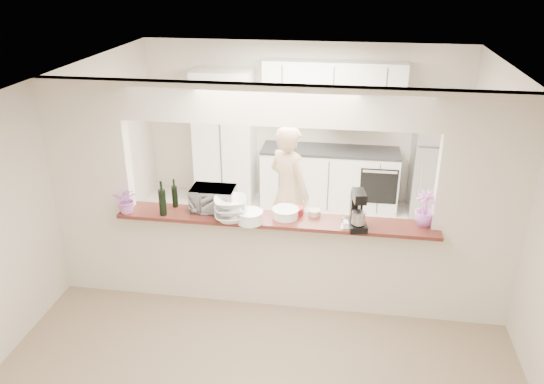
% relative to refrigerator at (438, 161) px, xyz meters
% --- Properties ---
extents(floor, '(6.00, 6.00, 0.00)m').
position_rel_refrigerator_xyz_m(floor, '(-2.05, -2.65, -0.85)').
color(floor, gray).
rests_on(floor, ground).
extents(tile_overlay, '(5.00, 2.90, 0.01)m').
position_rel_refrigerator_xyz_m(tile_overlay, '(-2.05, -1.10, -0.84)').
color(tile_overlay, silver).
rests_on(tile_overlay, floor).
extents(partition, '(5.00, 0.15, 2.50)m').
position_rel_refrigerator_xyz_m(partition, '(-2.05, -2.65, 0.63)').
color(partition, white).
rests_on(partition, floor).
extents(bar_counter, '(3.40, 0.38, 1.09)m').
position_rel_refrigerator_xyz_m(bar_counter, '(-2.05, -2.65, -0.27)').
color(bar_counter, white).
rests_on(bar_counter, floor).
extents(kitchen_cabinets, '(3.15, 0.62, 2.25)m').
position_rel_refrigerator_xyz_m(kitchen_cabinets, '(-2.24, 0.07, 0.12)').
color(kitchen_cabinets, white).
rests_on(kitchen_cabinets, floor).
extents(refrigerator, '(0.75, 0.70, 1.70)m').
position_rel_refrigerator_xyz_m(refrigerator, '(0.00, 0.00, 0.00)').
color(refrigerator, '#A9A9AE').
rests_on(refrigerator, floor).
extents(flower_left, '(0.29, 0.26, 0.30)m').
position_rel_refrigerator_xyz_m(flower_left, '(-3.65, -2.80, 0.39)').
color(flower_left, '#EC7DCC').
rests_on(flower_left, bar_counter).
extents(wine_bottle_a, '(0.08, 0.08, 0.39)m').
position_rel_refrigerator_xyz_m(wine_bottle_a, '(-3.25, -2.80, 0.39)').
color(wine_bottle_a, black).
rests_on(wine_bottle_a, bar_counter).
extents(wine_bottle_b, '(0.07, 0.07, 0.33)m').
position_rel_refrigerator_xyz_m(wine_bottle_b, '(-3.19, -2.58, 0.37)').
color(wine_bottle_b, black).
rests_on(wine_bottle_b, bar_counter).
extents(toaster_oven, '(0.47, 0.32, 0.26)m').
position_rel_refrigerator_xyz_m(toaster_oven, '(-2.75, -2.60, 0.37)').
color(toaster_oven, '#ACADB2').
rests_on(toaster_oven, bar_counter).
extents(serving_bowls, '(0.40, 0.40, 0.25)m').
position_rel_refrigerator_xyz_m(serving_bowls, '(-2.51, -2.82, 0.36)').
color(serving_bowls, white).
rests_on(serving_bowls, bar_counter).
extents(plate_stack_a, '(0.28, 0.28, 0.13)m').
position_rel_refrigerator_xyz_m(plate_stack_a, '(-2.30, -2.84, 0.30)').
color(plate_stack_a, white).
rests_on(plate_stack_a, bar_counter).
extents(plate_stack_b, '(0.28, 0.28, 0.10)m').
position_rel_refrigerator_xyz_m(plate_stack_b, '(-1.95, -2.66, 0.29)').
color(plate_stack_b, white).
rests_on(plate_stack_b, bar_counter).
extents(red_bowl, '(0.17, 0.17, 0.08)m').
position_rel_refrigerator_xyz_m(red_bowl, '(-1.85, -2.57, 0.28)').
color(red_bowl, maroon).
rests_on(red_bowl, bar_counter).
extents(tan_bowl, '(0.13, 0.13, 0.06)m').
position_rel_refrigerator_xyz_m(tan_bowl, '(-1.65, -2.57, 0.27)').
color(tan_bowl, tan).
rests_on(tan_bowl, bar_counter).
extents(utensil_caddy, '(0.21, 0.13, 0.20)m').
position_rel_refrigerator_xyz_m(utensil_caddy, '(-1.25, -2.80, 0.32)').
color(utensil_caddy, silver).
rests_on(utensil_caddy, bar_counter).
extents(stand_mixer, '(0.22, 0.30, 0.41)m').
position_rel_refrigerator_xyz_m(stand_mixer, '(-1.20, -2.79, 0.42)').
color(stand_mixer, black).
rests_on(stand_mixer, bar_counter).
extents(flower_right, '(0.27, 0.27, 0.38)m').
position_rel_refrigerator_xyz_m(flower_right, '(-0.52, -2.63, 0.43)').
color(flower_right, '#B366BE').
rests_on(flower_right, bar_counter).
extents(person, '(0.76, 0.73, 1.76)m').
position_rel_refrigerator_xyz_m(person, '(-2.05, -1.53, 0.03)').
color(person, '#D6B38B').
rests_on(person, floor).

